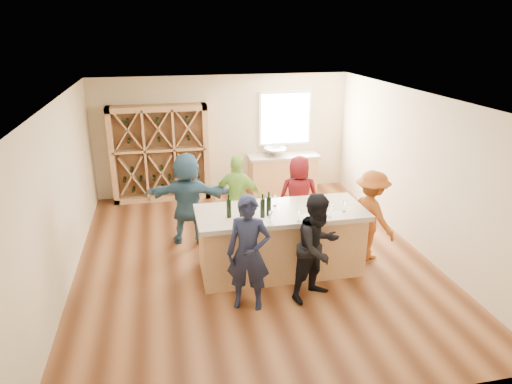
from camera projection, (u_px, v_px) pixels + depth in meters
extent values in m
cube|color=brown|center=(253.00, 259.00, 8.10)|extent=(6.00, 7.00, 0.10)
cube|color=white|center=(252.00, 95.00, 7.10)|extent=(6.00, 7.00, 0.10)
cube|color=beige|center=(223.00, 135.00, 10.86)|extent=(6.00, 0.10, 2.80)
cube|color=beige|center=(326.00, 302.00, 4.34)|extent=(6.00, 0.10, 2.80)
cube|color=beige|center=(59.00, 196.00, 7.01)|extent=(0.10, 7.00, 2.80)
cube|color=beige|center=(419.00, 171.00, 8.19)|extent=(0.10, 7.00, 2.80)
cube|color=white|center=(285.00, 118.00, 10.95)|extent=(1.30, 0.06, 1.30)
cube|color=white|center=(285.00, 119.00, 10.92)|extent=(1.18, 0.01, 1.18)
cube|color=tan|center=(160.00, 154.00, 10.42)|extent=(2.20, 0.45, 2.20)
cube|color=tan|center=(283.00, 174.00, 11.14)|extent=(1.60, 0.58, 0.86)
cube|color=#B7A995|center=(283.00, 156.00, 10.98)|extent=(1.70, 0.62, 0.06)
imported|color=silver|center=(275.00, 152.00, 10.90)|extent=(0.54, 0.54, 0.19)
cylinder|color=silver|center=(273.00, 147.00, 11.05)|extent=(0.02, 0.02, 0.30)
cube|color=tan|center=(280.00, 243.00, 7.50)|extent=(2.60, 1.00, 1.00)
cube|color=#B7A995|center=(281.00, 213.00, 7.31)|extent=(2.72, 1.12, 0.08)
cylinder|color=black|center=(229.00, 208.00, 6.98)|extent=(0.09, 0.09, 0.29)
cylinder|color=black|center=(242.00, 211.00, 6.83)|extent=(0.08, 0.08, 0.33)
cylinder|color=black|center=(263.00, 208.00, 6.98)|extent=(0.09, 0.09, 0.31)
cylinder|color=black|center=(269.00, 206.00, 7.06)|extent=(0.10, 0.10, 0.31)
cone|color=white|center=(270.00, 217.00, 6.80)|extent=(0.09, 0.09, 0.19)
cone|color=white|center=(299.00, 216.00, 6.84)|extent=(0.08, 0.08, 0.19)
cone|color=white|center=(331.00, 212.00, 6.99)|extent=(0.08, 0.08, 0.20)
cone|color=white|center=(312.00, 206.00, 7.22)|extent=(0.08, 0.08, 0.18)
cone|color=white|center=(345.00, 207.00, 7.21)|extent=(0.09, 0.09, 0.18)
cube|color=white|center=(265.00, 222.00, 6.88)|extent=(0.26, 0.32, 0.00)
cube|color=white|center=(306.00, 218.00, 6.99)|extent=(0.28, 0.35, 0.00)
cube|color=white|center=(337.00, 216.00, 7.09)|extent=(0.27, 0.35, 0.00)
imported|color=#191E38|center=(249.00, 253.00, 6.40)|extent=(0.74, 0.63, 1.71)
imported|color=black|center=(318.00, 247.00, 6.65)|extent=(0.91, 0.76, 1.65)
imported|color=#994C19|center=(371.00, 215.00, 7.85)|extent=(0.78, 1.12, 1.58)
imported|color=#8CC64C|center=(238.00, 198.00, 8.53)|extent=(1.08, 0.84, 1.64)
imported|color=#590F14|center=(299.00, 196.00, 8.69)|extent=(0.84, 0.62, 1.59)
imported|color=#335972|center=(188.00, 198.00, 8.39)|extent=(1.69, 0.89, 1.73)
cone|color=white|center=(275.00, 201.00, 7.44)|extent=(0.07, 0.07, 0.18)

